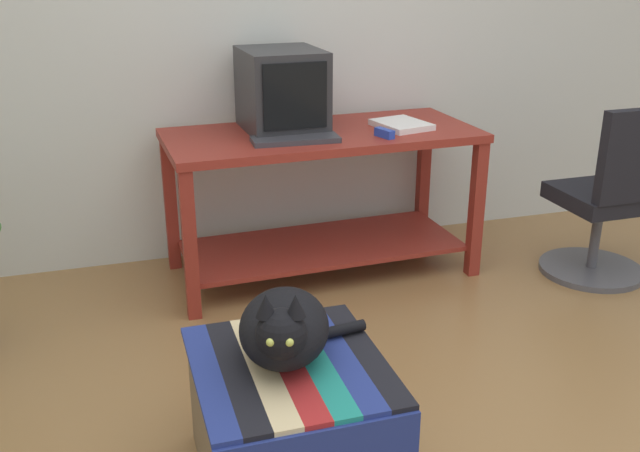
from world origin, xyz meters
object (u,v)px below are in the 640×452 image
at_px(keyboard, 295,139).
at_px(cat, 284,328).
at_px(office_chair, 608,205).
at_px(desk, 322,177).
at_px(tv_monitor, 282,91).
at_px(stapler, 384,133).
at_px(book, 401,125).
at_px(ottoman_with_blanket, 291,421).

height_order(keyboard, cat, keyboard).
bearing_deg(office_chair, desk, -20.93).
height_order(tv_monitor, keyboard, tv_monitor).
height_order(tv_monitor, stapler, tv_monitor).
bearing_deg(cat, keyboard, 90.56).
bearing_deg(book, tv_monitor, 154.12).
bearing_deg(office_chair, cat, 26.32).
relative_size(keyboard, cat, 0.85).
height_order(keyboard, book, book).
bearing_deg(office_chair, book, -26.76).
bearing_deg(keyboard, cat, -103.86).
bearing_deg(desk, office_chair, -22.15).
height_order(office_chair, stapler, office_chair).
xyz_separation_m(desk, office_chair, (1.33, -0.49, -0.12)).
height_order(ottoman_with_blanket, office_chair, office_chair).
relative_size(desk, stapler, 13.90).
height_order(desk, book, book).
height_order(cat, office_chair, office_chair).
xyz_separation_m(desk, cat, (-0.57, -1.45, 0.02)).
xyz_separation_m(cat, stapler, (0.81, 1.26, 0.23)).
relative_size(book, stapler, 2.45).
distance_m(ottoman_with_blanket, cat, 0.32).
distance_m(cat, office_chair, 2.13).
height_order(book, ottoman_with_blanket, book).
height_order(desk, office_chair, office_chair).
xyz_separation_m(keyboard, cat, (-0.39, -1.30, -0.22)).
bearing_deg(stapler, cat, -141.28).
relative_size(ottoman_with_blanket, stapler, 5.76).
relative_size(keyboard, stapler, 3.64).
height_order(desk, stapler, stapler).
bearing_deg(ottoman_with_blanket, tv_monitor, 76.14).
relative_size(cat, stapler, 4.27).
bearing_deg(stapler, ottoman_with_blanket, -140.57).
bearing_deg(book, keyboard, 179.04).
bearing_deg(stapler, tv_monitor, 126.44).
relative_size(keyboard, ottoman_with_blanket, 0.63).
height_order(tv_monitor, office_chair, tv_monitor).
xyz_separation_m(ottoman_with_blanket, cat, (-0.01, 0.02, 0.32)).
bearing_deg(office_chair, stapler, -15.85).
bearing_deg(cat, book, 73.00).
distance_m(keyboard, ottoman_with_blanket, 1.48).
bearing_deg(stapler, office_chair, -33.51).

